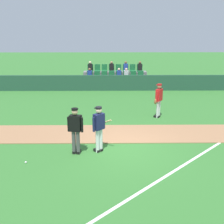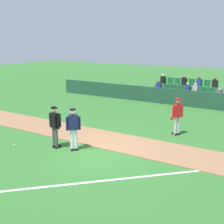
# 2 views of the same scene
# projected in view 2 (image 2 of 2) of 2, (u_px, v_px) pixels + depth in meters

# --- Properties ---
(ground_plane) EXTENTS (80.00, 80.00, 0.00)m
(ground_plane) POSITION_uv_depth(u_px,v_px,m) (95.00, 152.00, 11.49)
(ground_plane) COLOR #33702D
(infield_dirt_path) EXTENTS (28.00, 2.14, 0.03)m
(infield_dirt_path) POSITION_uv_depth(u_px,v_px,m) (115.00, 141.00, 12.76)
(infield_dirt_path) COLOR #9E704C
(infield_dirt_path) RESTS_ON ground
(foul_line_chalk) EXTENTS (8.69, 8.42, 0.01)m
(foul_line_chalk) POSITION_uv_depth(u_px,v_px,m) (160.00, 175.00, 9.56)
(foul_line_chalk) COLOR white
(foul_line_chalk) RESTS_ON ground
(dugout_fence) EXTENTS (20.00, 0.16, 1.13)m
(dugout_fence) POSITION_uv_depth(u_px,v_px,m) (179.00, 97.00, 19.70)
(dugout_fence) COLOR #234C38
(dugout_fence) RESTS_ON ground
(stadium_bleachers) EXTENTS (5.00, 2.10, 1.90)m
(stadium_bleachers) POSITION_uv_depth(u_px,v_px,m) (185.00, 95.00, 20.92)
(stadium_bleachers) COLOR slate
(stadium_bleachers) RESTS_ON ground
(batter_navy_jersey) EXTENTS (0.72, 0.68, 1.76)m
(batter_navy_jersey) POSITION_uv_depth(u_px,v_px,m) (74.00, 128.00, 11.48)
(batter_navy_jersey) COLOR white
(batter_navy_jersey) RESTS_ON ground
(umpire_home_plate) EXTENTS (0.58, 0.36, 1.76)m
(umpire_home_plate) POSITION_uv_depth(u_px,v_px,m) (55.00, 125.00, 11.76)
(umpire_home_plate) COLOR #4C4C4C
(umpire_home_plate) RESTS_ON ground
(runner_red_jersey) EXTENTS (0.51, 0.56, 1.76)m
(runner_red_jersey) POSITION_uv_depth(u_px,v_px,m) (177.00, 116.00, 13.38)
(runner_red_jersey) COLOR silver
(runner_red_jersey) RESTS_ON ground
(baseball) EXTENTS (0.07, 0.07, 0.07)m
(baseball) POSITION_uv_depth(u_px,v_px,m) (14.00, 145.00, 12.21)
(baseball) COLOR white
(baseball) RESTS_ON ground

